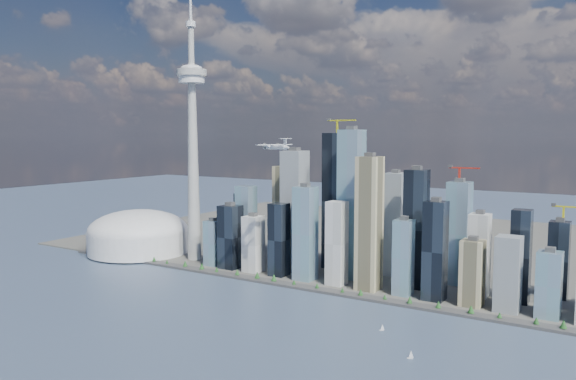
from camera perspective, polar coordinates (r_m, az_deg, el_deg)
The scene contains 10 objects.
ground at distance 684.45m, azimuth -7.59°, elevation -14.97°, with size 4000.00×4000.00×0.00m, color #374660.
seawall at distance 881.45m, azimuth 2.93°, elevation -10.06°, with size 1100.00×22.00×4.00m, color #383838.
land at distance 1284.21m, azimuth 12.70°, elevation -5.23°, with size 1400.00×900.00×3.00m, color #4C4C47.
shoreline_trees at distance 879.64m, azimuth 2.93°, elevation -9.64°, with size 960.53×7.20×8.80m.
skyscraper_cluster at distance 914.61m, azimuth 8.87°, elevation -4.35°, with size 736.00×142.00×266.52m.
needle_tower at distance 1071.50m, azimuth -9.67°, elevation 5.31°, with size 56.00×56.00×550.50m.
dome_stadium at distance 1179.16m, azimuth -14.96°, elevation -4.37°, with size 200.00×200.00×86.00m.
airplane at distance 815.42m, azimuth -1.31°, elevation 4.43°, with size 64.66×57.99×16.49m.
sailboat_west at distance 643.44m, azimuth 12.35°, elevation -16.13°, with size 7.09×3.85×9.95m.
sailboat_east at distance 720.91m, azimuth 9.54°, elevation -13.69°, with size 6.12×3.70×8.72m.
Camera 1 is at (408.42, -493.89, 240.28)m, focal length 35.00 mm.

